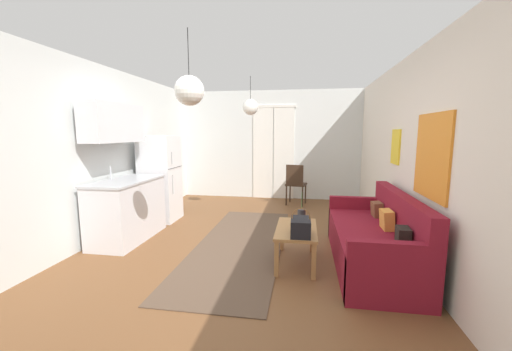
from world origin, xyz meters
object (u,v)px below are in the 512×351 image
refrigerator (160,178)px  accent_chair (296,182)px  pendant_lamp_far (250,107)px  couch (377,242)px  handbag (301,227)px  coffee_table (296,233)px  bamboo_vase (301,216)px  pendant_lamp_near (189,91)px

refrigerator → accent_chair: (2.41, 1.55, -0.26)m
pendant_lamp_far → accent_chair: bearing=55.8°
couch → handbag: couch is taller
handbag → accent_chair: (-0.16, 3.32, -0.04)m
coffee_table → couch: bearing=5.8°
couch → bamboo_vase: 0.95m
bamboo_vase → accent_chair: bearing=93.2°
handbag → coffee_table: bearing=101.1°
pendant_lamp_near → pendant_lamp_far: size_ratio=1.07×
accent_chair → pendant_lamp_far: size_ratio=1.33×
bamboo_vase → coffee_table: bearing=-106.2°
refrigerator → pendant_lamp_near: bearing=-56.4°
refrigerator → bamboo_vase: bearing=-27.0°
bamboo_vase → refrigerator: (-2.57, 1.31, 0.23)m
coffee_table → accent_chair: size_ratio=0.97×
bamboo_vase → couch: bearing=-6.1°
accent_chair → refrigerator: bearing=43.8°
couch → bamboo_vase: bearing=173.9°
handbag → pendant_lamp_near: (-1.11, -0.42, 1.46)m
refrigerator → accent_chair: bearing=32.8°
bamboo_vase → handbag: size_ratio=1.23×
coffee_table → pendant_lamp_near: pendant_lamp_near is taller
refrigerator → pendant_lamp_near: size_ratio=2.11×
accent_chair → pendant_lamp_far: (-0.80, -1.18, 1.55)m
couch → accent_chair: bearing=110.0°
couch → accent_chair: (-1.07, 2.96, 0.22)m
handbag → refrigerator: refrigerator is taller
pendant_lamp_far → coffee_table: bearing=-64.3°
handbag → pendant_lamp_far: bearing=114.0°
pendant_lamp_near → pendant_lamp_far: bearing=86.6°
refrigerator → accent_chair: 2.88m
coffee_table → bamboo_vase: (0.06, 0.20, 0.16)m
coffee_table → accent_chair: (-0.10, 3.06, 0.13)m
coffee_table → pendant_lamp_far: size_ratio=1.29×
refrigerator → pendant_lamp_near: pendant_lamp_near is taller
bamboo_vase → pendant_lamp_near: pendant_lamp_near is taller
refrigerator → couch: bearing=-22.0°
accent_chair → handbag: bearing=103.7°
coffee_table → handbag: handbag is taller
accent_chair → pendant_lamp_far: bearing=66.8°
bamboo_vase → handbag: 0.46m
couch → pendant_lamp_near: (-2.03, -0.79, 1.72)m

